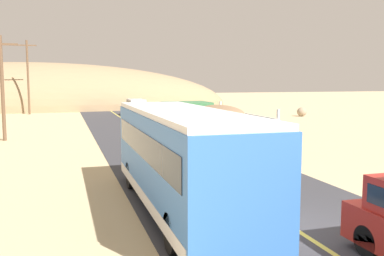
# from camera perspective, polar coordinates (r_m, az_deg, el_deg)

# --- Properties ---
(ground_plane) EXTENTS (240.00, 240.00, 0.00)m
(ground_plane) POSITION_cam_1_polar(r_m,az_deg,el_deg) (12.67, 13.26, -12.88)
(ground_plane) COLOR #CCB284
(road_surface) EXTENTS (8.00, 120.00, 0.02)m
(road_surface) POSITION_cam_1_polar(r_m,az_deg,el_deg) (12.67, 13.26, -12.84)
(road_surface) COLOR #38383D
(road_surface) RESTS_ON ground
(road_centre_line) EXTENTS (0.16, 117.60, 0.00)m
(road_centre_line) POSITION_cam_1_polar(r_m,az_deg,el_deg) (12.66, 13.27, -12.79)
(road_centre_line) COLOR #D8CC4C
(road_centre_line) RESTS_ON road_surface
(livestock_truck) EXTENTS (2.53, 9.70, 3.02)m
(livestock_truck) POSITION_cam_1_polar(r_m,az_deg,el_deg) (22.22, 0.82, 0.32)
(livestock_truck) COLOR #3F7F4C
(livestock_truck) RESTS_ON road_surface
(bus) EXTENTS (2.54, 10.00, 3.21)m
(bus) POSITION_cam_1_polar(r_m,az_deg,el_deg) (13.52, -1.41, -3.83)
(bus) COLOR #3872C6
(bus) RESTS_ON road_surface
(car_far) EXTENTS (1.90, 4.62, 1.93)m
(car_far) POSITION_cam_1_polar(r_m,az_deg,el_deg) (49.83, -7.46, 2.84)
(car_far) COLOR silver
(car_far) RESTS_ON road_surface
(power_pole_mid) EXTENTS (2.20, 0.24, 7.14)m
(power_pole_mid) POSITION_cam_1_polar(r_m,az_deg,el_deg) (31.84, -23.95, 5.33)
(power_pole_mid) COLOR brown
(power_pole_mid) RESTS_ON ground
(power_pole_far) EXTENTS (2.20, 0.24, 8.85)m
(power_pole_far) POSITION_cam_1_polar(r_m,az_deg,el_deg) (55.27, -21.00, 6.59)
(power_pole_far) COLOR brown
(power_pole_far) RESTS_ON ground
(boulder_mid_field) EXTENTS (1.08, 1.07, 1.03)m
(boulder_mid_field) POSITION_cam_1_polar(r_m,az_deg,el_deg) (50.57, 14.40, 2.10)
(boulder_mid_field) COLOR gray
(boulder_mid_field) RESTS_ON ground
(distant_hill) EXTENTS (59.87, 19.69, 13.40)m
(distant_hill) POSITION_cam_1_polar(r_m,az_deg,el_deg) (66.84, -20.67, 2.45)
(distant_hill) COLOR #997C5A
(distant_hill) RESTS_ON ground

